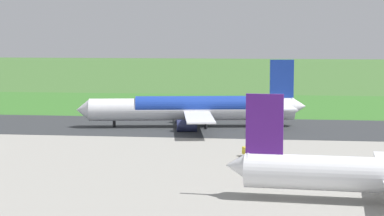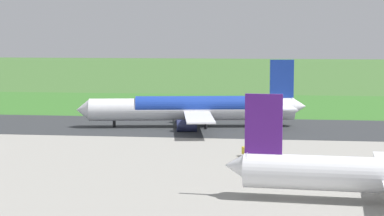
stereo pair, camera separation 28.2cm
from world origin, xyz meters
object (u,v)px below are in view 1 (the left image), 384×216
object	(u,v)px
no_stopping_sign	(193,102)
service_truck_fuel	(261,149)
airliner_main	(194,109)
traffic_cone_orange	(183,107)

from	to	relation	value
no_stopping_sign	service_truck_fuel	bearing A→B (deg)	105.88
airliner_main	no_stopping_sign	size ratio (longest dim) A/B	19.34
no_stopping_sign	traffic_cone_orange	size ratio (longest dim) A/B	5.07
airliner_main	traffic_cone_orange	world-z (taller)	airliner_main
airliner_main	service_truck_fuel	world-z (taller)	airliner_main
airliner_main	service_truck_fuel	size ratio (longest dim) A/B	8.68
airliner_main	traffic_cone_orange	size ratio (longest dim) A/B	98.13
service_truck_fuel	traffic_cone_orange	distance (m)	80.85
airliner_main	no_stopping_sign	xyz separation A→B (m)	(5.02, -39.91, -2.70)
traffic_cone_orange	airliner_main	bearing A→B (deg)	101.47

